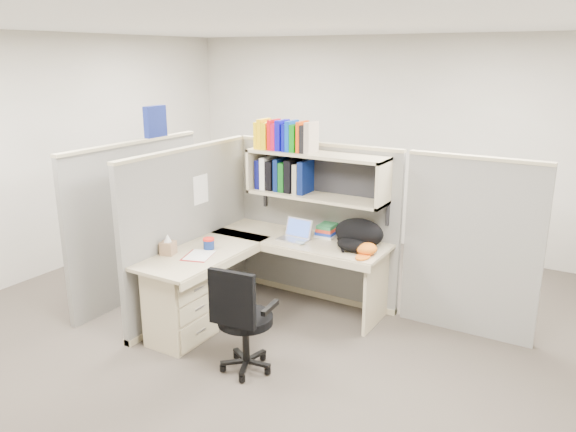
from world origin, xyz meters
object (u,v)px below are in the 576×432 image
Objects in this scene: desk at (213,287)px; laptop at (293,230)px; backpack at (356,235)px; task_chair at (243,335)px; snack_canister at (209,243)px.

laptop is (0.38, 0.77, 0.39)m from desk.
backpack reaches higher than desk.
backpack reaches higher than task_chair.
desk is 1.89× the size of task_chair.
task_chair reaches higher than snack_canister.
laptop is 2.70× the size of snack_canister.
desk is at bearing -154.99° from backpack.
backpack is at bearing 40.33° from desk.
backpack is at bearing 11.12° from laptop.
task_chair is (0.78, -0.58, -0.46)m from snack_canister.
task_chair is at bearing -34.15° from desk.
laptop is 0.63m from backpack.
laptop is 0.82m from snack_canister.
snack_canister is 0.11× the size of task_chair.
laptop is at bearing 48.63° from snack_canister.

